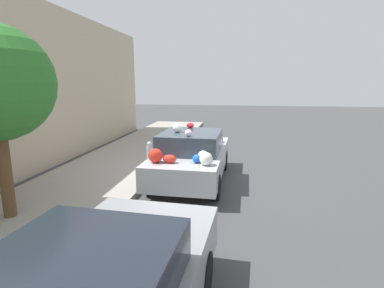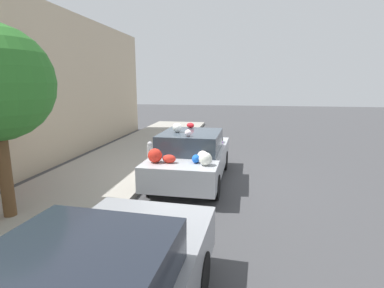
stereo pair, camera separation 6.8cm
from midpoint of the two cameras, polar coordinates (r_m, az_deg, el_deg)
ground_plane at (r=8.77m, az=-0.49°, el=-6.92°), size 60.00×60.00×0.00m
sidewalk_curb at (r=9.56m, az=-16.74°, el=-5.41°), size 24.00×3.20×0.15m
building_facade at (r=10.26m, az=-29.30°, el=9.34°), size 18.00×1.20×5.33m
fire_hydrant at (r=10.25m, az=-8.26°, el=-1.46°), size 0.20×0.20×0.70m
art_car at (r=8.51m, az=-0.29°, el=-2.22°), size 4.22×1.91×1.70m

